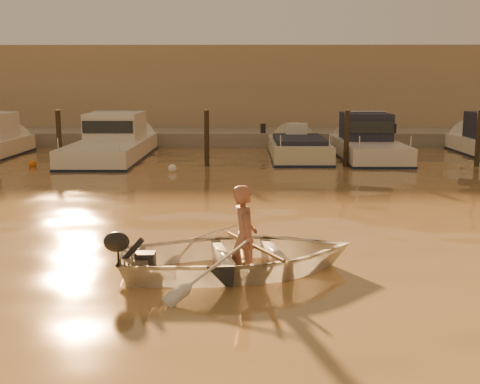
{
  "coord_description": "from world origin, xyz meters",
  "views": [
    {
      "loc": [
        1.17,
        -7.67,
        3.04
      ],
      "look_at": [
        1.07,
        4.63,
        0.75
      ],
      "focal_mm": 45.0,
      "sensor_mm": 36.0,
      "label": 1
    }
  ],
  "objects_px": {
    "moored_boat_2": "(112,142)",
    "moored_boat_3": "(298,152)",
    "waterfront_building": "(225,92)",
    "moored_boat_4": "(368,142)",
    "dinghy": "(238,255)",
    "person": "(245,238)"
  },
  "relations": [
    {
      "from": "dinghy",
      "to": "moored_boat_3",
      "type": "distance_m",
      "value": 14.54
    },
    {
      "from": "moored_boat_2",
      "to": "waterfront_building",
      "type": "distance_m",
      "value": 11.87
    },
    {
      "from": "moored_boat_4",
      "to": "waterfront_building",
      "type": "xyz_separation_m",
      "value": [
        -6.02,
        11.0,
        1.77
      ]
    },
    {
      "from": "moored_boat_4",
      "to": "waterfront_building",
      "type": "relative_size",
      "value": 0.15
    },
    {
      "from": "person",
      "to": "waterfront_building",
      "type": "height_order",
      "value": "waterfront_building"
    },
    {
      "from": "moored_boat_2",
      "to": "moored_boat_3",
      "type": "distance_m",
      "value": 7.37
    },
    {
      "from": "dinghy",
      "to": "moored_boat_4",
      "type": "bearing_deg",
      "value": -31.27
    },
    {
      "from": "waterfront_building",
      "to": "moored_boat_2",
      "type": "bearing_deg",
      "value": -110.35
    },
    {
      "from": "moored_boat_3",
      "to": "waterfront_building",
      "type": "relative_size",
      "value": 0.13
    },
    {
      "from": "dinghy",
      "to": "moored_boat_3",
      "type": "xyz_separation_m",
      "value": [
        2.22,
        14.37,
        -0.05
      ]
    },
    {
      "from": "moored_boat_2",
      "to": "person",
      "type": "bearing_deg",
      "value": -69.93
    },
    {
      "from": "person",
      "to": "moored_boat_3",
      "type": "height_order",
      "value": "person"
    },
    {
      "from": "person",
      "to": "dinghy",
      "type": "bearing_deg",
      "value": 90.0
    },
    {
      "from": "dinghy",
      "to": "person",
      "type": "relative_size",
      "value": 2.22
    },
    {
      "from": "moored_boat_2",
      "to": "moored_boat_3",
      "type": "height_order",
      "value": "moored_boat_2"
    },
    {
      "from": "moored_boat_3",
      "to": "waterfront_building",
      "type": "bearing_deg",
      "value": 106.62
    },
    {
      "from": "person",
      "to": "waterfront_building",
      "type": "relative_size",
      "value": 0.04
    },
    {
      "from": "person",
      "to": "waterfront_building",
      "type": "bearing_deg",
      "value": -9.62
    },
    {
      "from": "person",
      "to": "moored_boat_3",
      "type": "distance_m",
      "value": 14.51
    },
    {
      "from": "moored_boat_2",
      "to": "moored_boat_3",
      "type": "bearing_deg",
      "value": 0.0
    },
    {
      "from": "dinghy",
      "to": "waterfront_building",
      "type": "bearing_deg",
      "value": -9.84
    },
    {
      "from": "person",
      "to": "moored_boat_2",
      "type": "relative_size",
      "value": 0.2
    }
  ]
}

